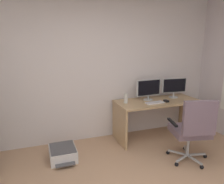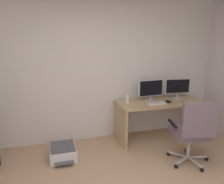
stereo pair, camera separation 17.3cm
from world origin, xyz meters
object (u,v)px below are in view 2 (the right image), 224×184
monitor_secondary (177,87)px  printer (63,152)px  desk (159,111)px  keyboard (157,103)px  monitor_main (151,89)px  office_chair (193,130)px  computer_mouse (168,102)px  desktop_speaker (127,99)px

monitor_secondary → printer: monitor_secondary is taller
desk → keyboard: bearing=-136.5°
monitor_main → office_chair: (0.14, -1.09, -0.38)m
keyboard → desk: bearing=40.3°
desk → monitor_secondary: bearing=13.6°
desk → monitor_main: (-0.15, 0.10, 0.41)m
computer_mouse → office_chair: 0.89m
keyboard → office_chair: bearing=-84.0°
computer_mouse → desktop_speaker: 0.75m
monitor_main → desktop_speaker: (-0.48, -0.05, -0.14)m
desk → monitor_main: monitor_main is taller
desktop_speaker → monitor_main: bearing=5.7°
office_chair → computer_mouse: bearing=82.9°
desktop_speaker → desk: bearing=-4.9°
monitor_secondary → desktop_speaker: monitor_secondary is taller
monitor_main → desktop_speaker: 0.50m
desktop_speaker → keyboard: bearing=-21.2°
office_chair → desk: bearing=89.7°
desk → desktop_speaker: 0.68m
monitor_main → printer: 1.90m
monitor_main → printer: size_ratio=0.95×
monitor_secondary → computer_mouse: bearing=-144.6°
computer_mouse → monitor_secondary: bearing=32.7°
office_chair → keyboard: bearing=99.1°
desk → computer_mouse: 0.26m
desk → printer: (-1.81, -0.24, -0.44)m
desktop_speaker → printer: desktop_speaker is taller
desk → desktop_speaker: bearing=175.1°
keyboard → office_chair: (0.14, -0.86, -0.17)m
monitor_main → computer_mouse: size_ratio=5.01×
monitor_main → printer: (-1.67, -0.34, -0.85)m
computer_mouse → desktop_speaker: desktop_speaker is taller
office_chair → printer: 2.01m
monitor_main → monitor_secondary: bearing=0.0°
computer_mouse → printer: (-1.92, -0.12, -0.64)m
computer_mouse → printer: 2.02m
desk → desktop_speaker: desktop_speaker is taller
printer → keyboard: bearing=3.6°
keyboard → desktop_speaker: 0.53m
desk → desktop_speaker: size_ratio=9.23×
desk → monitor_secondary: 0.59m
monitor_main → computer_mouse: monitor_main is taller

